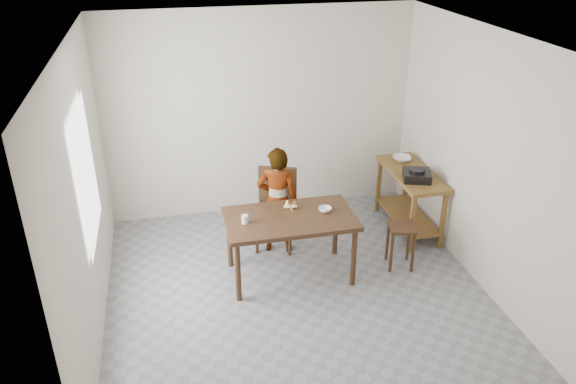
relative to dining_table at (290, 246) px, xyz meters
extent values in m
cube|color=slate|center=(0.00, -0.30, -0.40)|extent=(4.00, 4.00, 0.04)
cube|color=white|center=(0.00, -0.30, 2.35)|extent=(4.00, 4.00, 0.04)
cube|color=beige|center=(0.00, 1.72, 0.98)|extent=(4.00, 0.04, 2.70)
cube|color=beige|center=(0.00, -2.32, 0.98)|extent=(4.00, 0.04, 2.70)
cube|color=beige|center=(-2.02, -0.30, 0.98)|extent=(0.04, 4.00, 2.70)
cube|color=beige|center=(2.02, -0.30, 0.98)|extent=(0.04, 4.00, 2.70)
cube|color=white|center=(-1.97, -0.10, 1.12)|extent=(0.02, 1.10, 1.30)
imported|color=white|center=(-0.02, 0.56, 0.29)|extent=(0.55, 0.44, 1.33)
cylinder|color=silver|center=(-0.49, -0.03, 0.42)|extent=(0.08, 0.08, 0.09)
imported|color=silver|center=(0.40, 0.04, 0.40)|extent=(0.17, 0.17, 0.05)
imported|color=silver|center=(1.73, 1.05, 0.45)|extent=(0.29, 0.29, 0.06)
cube|color=black|center=(1.68, 0.48, 0.48)|extent=(0.40, 0.40, 0.11)
camera|label=1|loc=(-1.20, -5.15, 3.30)|focal=35.00mm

